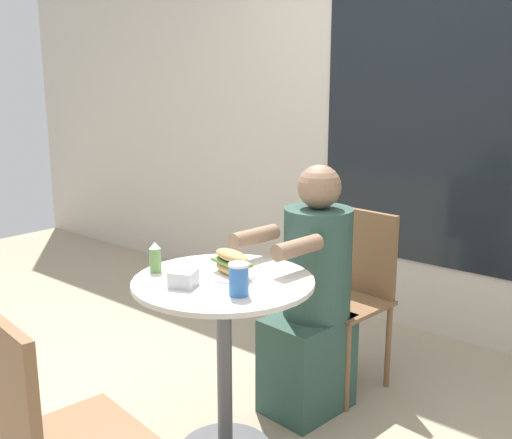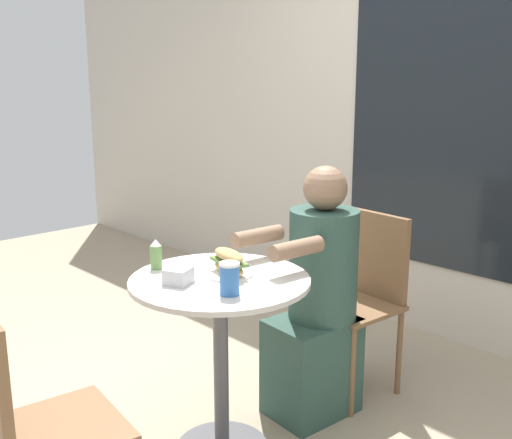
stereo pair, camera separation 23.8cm
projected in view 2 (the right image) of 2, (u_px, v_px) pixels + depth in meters
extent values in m
cube|color=beige|center=(455.00, 97.00, 3.31)|extent=(8.00, 0.08, 2.80)
cube|color=black|center=(455.00, 112.00, 3.28)|extent=(1.35, 0.01, 1.78)
cylinder|color=beige|center=(220.00, 280.00, 2.30)|extent=(0.70, 0.70, 0.02)
cylinder|color=#515156|center=(221.00, 368.00, 2.38)|extent=(0.06, 0.06, 0.71)
cube|color=brown|center=(352.00, 306.00, 2.85)|extent=(0.41, 0.41, 0.02)
cube|color=brown|center=(378.00, 255.00, 2.90)|extent=(0.35, 0.06, 0.42)
cylinder|color=brown|center=(352.00, 373.00, 2.67)|extent=(0.03, 0.03, 0.43)
cylinder|color=brown|center=(302.00, 348.00, 2.92)|extent=(0.03, 0.03, 0.43)
cylinder|color=brown|center=(399.00, 352.00, 2.87)|extent=(0.03, 0.03, 0.43)
cylinder|color=brown|center=(348.00, 330.00, 3.13)|extent=(0.03, 0.03, 0.43)
cube|color=#2D4C42|center=(312.00, 366.00, 2.71)|extent=(0.32, 0.41, 0.45)
cylinder|color=#2D4C42|center=(323.00, 264.00, 2.64)|extent=(0.30, 0.30, 0.49)
sphere|color=#8E6B51|center=(325.00, 188.00, 2.57)|extent=(0.19, 0.19, 0.19)
cylinder|color=#8E6B51|center=(297.00, 249.00, 2.35)|extent=(0.09, 0.25, 0.07)
cylinder|color=#8E6B51|center=(258.00, 236.00, 2.54)|extent=(0.09, 0.25, 0.07)
cube|color=brown|center=(58.00, 430.00, 1.83)|extent=(0.43, 0.43, 0.02)
cylinder|color=white|center=(229.00, 274.00, 2.33)|extent=(0.19, 0.19, 0.01)
ellipsoid|color=tan|center=(229.00, 268.00, 2.32)|extent=(0.20, 0.11, 0.04)
cube|color=olive|center=(229.00, 261.00, 2.32)|extent=(0.18, 0.11, 0.01)
ellipsoid|color=tan|center=(229.00, 255.00, 2.31)|extent=(0.20, 0.11, 0.04)
cylinder|color=#336BB7|center=(230.00, 280.00, 2.11)|extent=(0.07, 0.07, 0.11)
cylinder|color=white|center=(229.00, 264.00, 2.09)|extent=(0.07, 0.07, 0.01)
cube|color=silver|center=(178.00, 276.00, 2.23)|extent=(0.12, 0.12, 0.06)
cylinder|color=#66934C|center=(156.00, 257.00, 2.40)|extent=(0.05, 0.05, 0.10)
cone|color=white|center=(156.00, 242.00, 2.39)|extent=(0.04, 0.04, 0.03)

